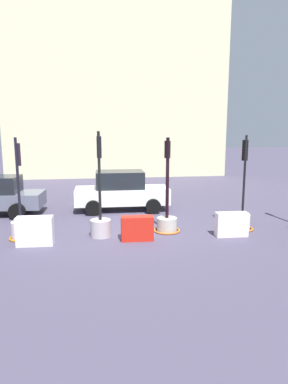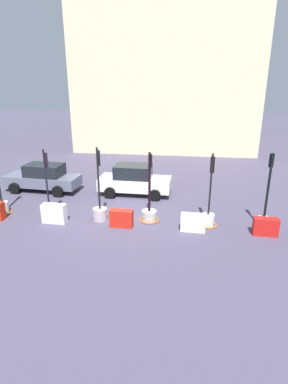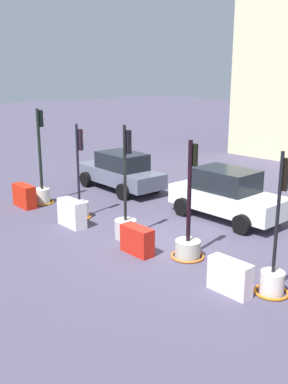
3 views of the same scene
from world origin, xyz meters
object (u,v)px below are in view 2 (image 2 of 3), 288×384
traffic_light_3 (149,210)px  car_grey_saloon (43,178)px  construction_barrier_2 (121,218)px  car_white_van (134,180)px  construction_barrier_1 (54,213)px  traffic_light_1 (49,206)px  construction_barrier_4 (266,227)px  traffic_light_4 (208,214)px  traffic_light_2 (100,208)px  traffic_light_5 (264,216)px  construction_barrier_3 (193,223)px  traffic_light_0 (1,200)px

traffic_light_3 → car_grey_saloon: size_ratio=0.73×
construction_barrier_2 → car_white_van: bearing=92.0°
construction_barrier_1 → construction_barrier_2: (3.24, 0.00, -0.05)m
traffic_light_1 → car_grey_saloon: bearing=118.6°
construction_barrier_4 → car_grey_saloon: car_grey_saloon is taller
car_grey_saloon → car_white_van: car_white_van is taller
traffic_light_4 → construction_barrier_1: size_ratio=3.00×
construction_barrier_2 → traffic_light_3: bearing=35.9°
traffic_light_2 → traffic_light_4: (5.13, 0.09, -0.03)m
traffic_light_3 → car_white_van: (-1.33, 3.58, 0.35)m
traffic_light_2 → traffic_light_5: traffic_light_2 is taller
construction_barrier_4 → traffic_light_3: bearing=170.9°
traffic_light_2 → traffic_light_5: (7.57, 0.02, 0.05)m
construction_barrier_1 → construction_barrier_3: (6.48, -0.03, -0.04)m
construction_barrier_2 → construction_barrier_4: construction_barrier_2 is taller
traffic_light_0 → traffic_light_1: 2.55m
traffic_light_4 → traffic_light_5: 2.45m
construction_barrier_2 → car_grey_saloon: (-5.76, 4.32, 0.42)m
construction_barrier_4 → construction_barrier_2: bearing=-179.7°
construction_barrier_3 → car_white_van: size_ratio=0.26×
construction_barrier_2 → traffic_light_5: bearing=5.6°
traffic_light_3 → traffic_light_0: bearing=-179.1°
traffic_light_4 → car_grey_saloon: (-9.71, 3.63, 0.27)m
traffic_light_5 → construction_barrier_1: traffic_light_5 is taller
traffic_light_0 → car_white_van: (6.19, 3.70, 0.19)m
traffic_light_0 → traffic_light_1: bearing=-0.4°
traffic_light_0 → traffic_light_3: bearing=0.9°
construction_barrier_2 → construction_barrier_4: 6.35m
traffic_light_3 → traffic_light_5: traffic_light_5 is taller
traffic_light_4 → car_white_van: bearing=137.5°
construction_barrier_2 → car_white_van: car_white_van is taller
car_white_van → traffic_light_5: bearing=-30.3°
traffic_light_0 → traffic_light_1: traffic_light_0 is taller
construction_barrier_3 → traffic_light_0: bearing=175.4°
construction_barrier_3 → traffic_light_4: bearing=45.5°
traffic_light_0 → construction_barrier_2: bearing=-6.7°
traffic_light_5 → traffic_light_1: bearing=179.4°
traffic_light_2 → construction_barrier_1: size_ratio=3.12×
traffic_light_4 → construction_barrier_4: (2.41, -0.66, -0.16)m
traffic_light_1 → construction_barrier_3: traffic_light_1 is taller
construction_barrier_3 → construction_barrier_4: construction_barrier_3 is taller
construction_barrier_1 → car_grey_saloon: bearing=120.3°
construction_barrier_4 → construction_barrier_3: bearing=-179.0°
traffic_light_1 → traffic_light_4: bearing=-0.3°
traffic_light_2 → construction_barrier_1: (-2.06, -0.60, -0.13)m
traffic_light_1 → construction_barrier_1: traffic_light_1 is taller
traffic_light_0 → traffic_light_4: traffic_light_0 is taller
car_white_van → construction_barrier_4: bearing=-34.1°
car_white_van → traffic_light_0: bearing=-149.1°
construction_barrier_3 → car_white_van: 5.63m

